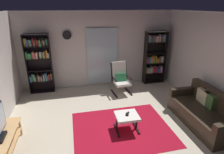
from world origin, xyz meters
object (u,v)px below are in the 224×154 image
Objects in this scene: leather_sofa at (205,112)px; wall_clock at (67,35)px; lounge_armchair at (120,77)px; bookshelf_near_tv at (39,61)px; bookshelf_near_sofa at (154,57)px; tv_stand at (1,145)px; tv_remote at (128,114)px; ottoman at (127,118)px; cell_phone at (127,114)px.

wall_clock reaches higher than leather_sofa.
wall_clock reaches higher than lounge_armchair.
bookshelf_near_tv is 6.71× the size of wall_clock.
bookshelf_near_tv reaches higher than bookshelf_near_sofa.
tv_remote is (2.59, 0.32, 0.11)m from tv_stand.
bookshelf_near_sofa is 3.61× the size of ottoman.
tv_stand is 4.79× the size of wall_clock.
tv_remote is at bearing -100.46° from lounge_armchair.
lounge_armchair is at bearing -25.07° from wall_clock.
cell_phone is (-1.94, 0.19, 0.10)m from leather_sofa.
ottoman is (-1.95, 0.18, 0.03)m from leather_sofa.
bookshelf_near_sofa is at bearing 54.74° from ottoman.
wall_clock is (-1.62, 0.76, 1.32)m from lounge_armchair.
tv_stand is at bearing -146.80° from bookshelf_near_sofa.
ottoman is (-0.40, -2.03, -0.20)m from lounge_armchair.
cell_phone is at bearing -101.01° from lounge_armchair.
bookshelf_near_tv is 3.67× the size of ottoman.
ottoman is at bearing -66.41° from wall_clock.
leather_sofa is 3.42× the size of ottoman.
wall_clock is (-1.22, 2.78, 1.52)m from ottoman.
lounge_armchair is at bearing -158.26° from bookshelf_near_sofa.
tv_stand is 2.62m from tv_remote.
leather_sofa reaches higher than cell_phone.
tv_remote is (0.03, 0.04, 0.08)m from ottoman.
tv_remote is 0.03m from cell_phone.
tv_stand is 3.76m from lounge_armchair.
bookshelf_near_sofa is 1.05× the size of leather_sofa.
tv_remote is (2.19, -2.62, -0.65)m from bookshelf_near_tv.
wall_clock reaches higher than ottoman.
ottoman is (2.16, -2.66, -0.73)m from bookshelf_near_tv.
bookshelf_near_sofa reaches higher than ottoman.
wall_clock is (-3.16, 2.96, 1.55)m from leather_sofa.
ottoman is 0.08m from cell_phone.
bookshelf_near_sofa is (4.40, 2.88, 0.69)m from tv_stand.
leather_sofa is 1.95m from cell_phone.
bookshelf_near_tv reaches higher than tv_stand.
bookshelf_near_tv is 3.51m from ottoman.
wall_clock is at bearing 136.90° from leather_sofa.
tv_remote is at bearing 173.64° from leather_sofa.
bookshelf_near_sofa reaches higher than leather_sofa.
bookshelf_near_sofa is 1.62m from lounge_armchair.
bookshelf_near_sofa is at bearing 86.41° from tv_remote.
bookshelf_near_sofa is 13.64× the size of cell_phone.
wall_clock is (-1.22, 2.77, 1.44)m from cell_phone.
cell_phone reaches higher than ottoman.
leather_sofa reaches higher than tv_stand.
wall_clock reaches higher than bookshelf_near_tv.
tv_remote is at bearing -125.18° from bookshelf_near_sofa.
leather_sofa reaches higher than tv_remote.
wall_clock is at bearing 154.93° from lounge_armchair.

